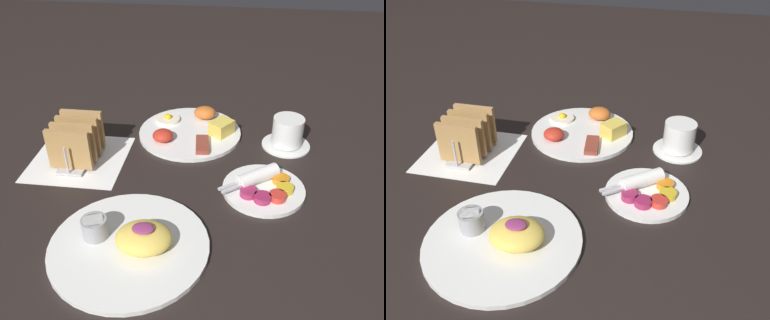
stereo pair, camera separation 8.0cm
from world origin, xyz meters
The scene contains 7 objects.
ground_plane centered at (0.00, 0.00, 0.00)m, with size 3.00×3.00×0.00m, color black.
napkin_flat centered at (-0.22, 0.05, 0.00)m, with size 0.22×0.22×0.00m.
plate_breakfast centered at (0.03, 0.20, 0.01)m, with size 0.27×0.27×0.05m.
plate_condiments centered at (0.22, -0.02, 0.01)m, with size 0.19×0.18×0.04m.
plate_foreground centered at (-0.03, -0.22, 0.01)m, with size 0.30×0.30×0.06m.
toast_rack centered at (-0.22, 0.05, 0.05)m, with size 0.10×0.15×0.10m.
coffee_cup centered at (0.28, 0.18, 0.04)m, with size 0.12×0.12×0.08m.
Camera 1 is at (0.15, -0.76, 0.57)m, focal length 40.00 mm.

